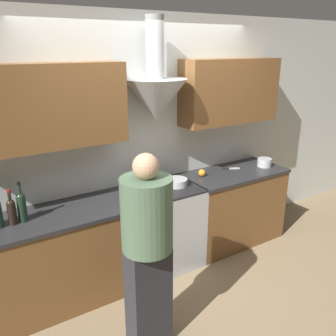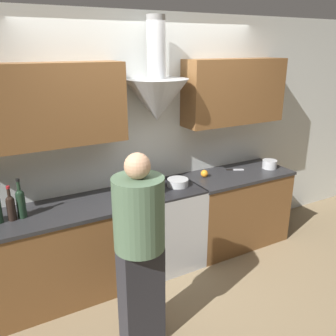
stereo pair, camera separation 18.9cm
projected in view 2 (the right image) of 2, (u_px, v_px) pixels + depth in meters
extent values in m
plane|color=#847051|center=(178.00, 278.00, 3.69)|extent=(12.00, 12.00, 0.00)
cube|color=silver|center=(149.00, 143.00, 3.79)|extent=(8.40, 0.06, 2.60)
cone|color=#B7BABC|center=(157.00, 100.00, 3.47)|extent=(0.63, 0.63, 0.41)
cylinder|color=#B7BABC|center=(156.00, 47.00, 3.31)|extent=(0.18, 0.18, 0.57)
cube|color=brown|center=(40.00, 106.00, 2.98)|extent=(1.44, 0.32, 0.70)
cube|color=brown|center=(234.00, 92.00, 3.93)|extent=(1.21, 0.32, 0.70)
cube|color=brown|center=(61.00, 256.00, 3.31)|extent=(1.44, 0.60, 0.86)
cube|color=#28282B|center=(56.00, 212.00, 3.16)|extent=(1.47, 0.62, 0.03)
cube|color=brown|center=(235.00, 209.00, 4.25)|extent=(1.21, 0.60, 0.86)
cube|color=#28282B|center=(238.00, 174.00, 4.11)|extent=(1.24, 0.62, 0.03)
cube|color=#B7BABC|center=(163.00, 228.00, 3.80)|extent=(0.74, 0.60, 0.87)
cube|color=black|center=(177.00, 243.00, 3.57)|extent=(0.52, 0.01, 0.39)
cube|color=black|center=(163.00, 189.00, 3.66)|extent=(0.74, 0.60, 0.02)
cube|color=#B7BABC|center=(152.00, 186.00, 3.90)|extent=(0.74, 0.06, 0.10)
cylinder|color=black|center=(11.00, 210.00, 2.96)|extent=(0.07, 0.07, 0.18)
sphere|color=black|center=(10.00, 200.00, 2.93)|extent=(0.07, 0.07, 0.07)
cylinder|color=black|center=(9.00, 193.00, 2.91)|extent=(0.03, 0.03, 0.09)
cylinder|color=maroon|center=(8.00, 187.00, 2.90)|extent=(0.03, 0.03, 0.02)
cylinder|color=black|center=(21.00, 206.00, 3.00)|extent=(0.07, 0.07, 0.21)
sphere|color=black|center=(20.00, 194.00, 2.97)|extent=(0.07, 0.07, 0.07)
cylinder|color=black|center=(18.00, 187.00, 2.94)|extent=(0.03, 0.03, 0.10)
cylinder|color=black|center=(18.00, 180.00, 2.93)|extent=(0.03, 0.03, 0.02)
cylinder|color=#B7BABC|center=(150.00, 184.00, 3.53)|extent=(0.26, 0.26, 0.17)
cylinder|color=#B7BABC|center=(178.00, 182.00, 3.71)|extent=(0.22, 0.22, 0.07)
sphere|color=orange|center=(204.00, 173.00, 3.96)|extent=(0.08, 0.08, 0.08)
cylinder|color=#B7BABC|center=(270.00, 164.00, 4.24)|extent=(0.17, 0.17, 0.10)
cube|color=silver|center=(238.00, 170.00, 4.19)|extent=(0.13, 0.09, 0.01)
cube|color=black|center=(230.00, 170.00, 4.19)|extent=(0.08, 0.05, 0.01)
cube|color=#28282D|center=(141.00, 295.00, 2.77)|extent=(0.32, 0.21, 0.86)
cylinder|color=#4C664C|center=(139.00, 214.00, 2.54)|extent=(0.38, 0.38, 0.55)
sphere|color=tan|center=(137.00, 166.00, 2.43)|extent=(0.19, 0.19, 0.19)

